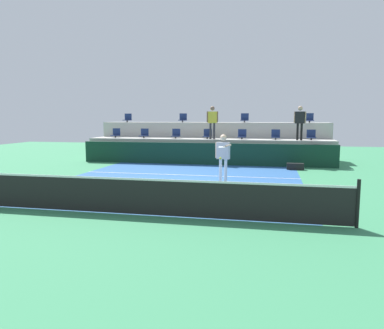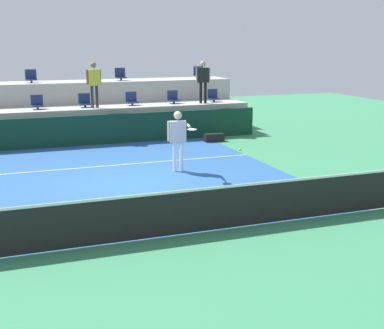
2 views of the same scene
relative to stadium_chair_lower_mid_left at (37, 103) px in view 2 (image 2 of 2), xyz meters
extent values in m
plane|color=#388456|center=(1.78, -7.23, -1.46)|extent=(40.00, 40.00, 0.00)
cube|color=#285693|center=(1.78, -6.23, -1.46)|extent=(9.00, 10.00, 0.01)
cube|color=white|center=(1.78, -4.83, -1.46)|extent=(9.00, 0.06, 0.00)
cube|color=black|center=(1.78, -11.23, -1.01)|extent=(10.40, 0.01, 0.87)
cube|color=white|center=(1.78, -11.23, -0.57)|extent=(10.40, 0.02, 0.05)
cube|color=#0F3323|center=(1.78, -1.23, -0.91)|extent=(13.00, 0.16, 1.10)
cube|color=#ADAAA3|center=(1.78, 0.07, -0.84)|extent=(13.00, 1.80, 1.25)
cube|color=#ADAAA3|center=(1.78, 1.87, -0.41)|extent=(13.00, 1.80, 2.10)
cylinder|color=#2D2D33|center=(0.00, -0.08, -0.16)|extent=(0.08, 0.08, 0.10)
cube|color=navy|center=(0.00, -0.08, -0.09)|extent=(0.44, 0.40, 0.04)
cube|color=navy|center=(0.00, 0.10, 0.12)|extent=(0.44, 0.04, 0.38)
cylinder|color=#2D2D33|center=(1.76, -0.08, -0.16)|extent=(0.08, 0.08, 0.10)
cube|color=navy|center=(1.76, -0.08, -0.09)|extent=(0.44, 0.40, 0.04)
cube|color=navy|center=(1.76, 0.10, 0.12)|extent=(0.44, 0.04, 0.38)
cylinder|color=#2D2D33|center=(3.60, -0.08, -0.16)|extent=(0.08, 0.08, 0.10)
cube|color=navy|center=(3.60, -0.08, -0.09)|extent=(0.44, 0.40, 0.04)
cube|color=navy|center=(3.60, 0.10, 0.12)|extent=(0.44, 0.04, 0.38)
cylinder|color=#2D2D33|center=(5.33, -0.08, -0.16)|extent=(0.08, 0.08, 0.10)
cube|color=navy|center=(5.33, -0.08, -0.09)|extent=(0.44, 0.40, 0.04)
cube|color=navy|center=(5.33, 0.10, 0.12)|extent=(0.44, 0.04, 0.38)
cylinder|color=#2D2D33|center=(7.09, -0.08, -0.16)|extent=(0.08, 0.08, 0.10)
cube|color=navy|center=(7.09, -0.08, -0.09)|extent=(0.44, 0.40, 0.04)
cube|color=navy|center=(7.09, 0.10, 0.12)|extent=(0.44, 0.04, 0.38)
cylinder|color=#2D2D33|center=(-0.04, 1.72, 0.69)|extent=(0.08, 0.08, 0.10)
cube|color=navy|center=(-0.04, 1.72, 0.76)|extent=(0.44, 0.40, 0.04)
cube|color=navy|center=(-0.04, 1.90, 0.97)|extent=(0.44, 0.04, 0.38)
cylinder|color=#2D2D33|center=(3.60, 1.72, 0.69)|extent=(0.08, 0.08, 0.10)
cube|color=navy|center=(3.60, 1.72, 0.76)|extent=(0.44, 0.40, 0.04)
cube|color=navy|center=(3.60, 1.90, 0.97)|extent=(0.44, 0.04, 0.38)
cylinder|color=#2D2D33|center=(7.14, 1.72, 0.69)|extent=(0.08, 0.08, 0.10)
cube|color=navy|center=(7.14, 1.72, 0.76)|extent=(0.44, 0.40, 0.04)
cube|color=navy|center=(7.14, 1.90, 0.97)|extent=(0.44, 0.04, 0.38)
cylinder|color=white|center=(3.31, -6.19, -1.03)|extent=(0.13, 0.13, 0.87)
cylinder|color=white|center=(3.50, -6.23, -1.03)|extent=(0.13, 0.13, 0.87)
cube|color=#B2B2B7|center=(3.40, -6.21, -0.29)|extent=(0.50, 0.27, 0.62)
sphere|color=beige|center=(3.40, -6.21, 0.19)|extent=(0.28, 0.28, 0.24)
cylinder|color=beige|center=(3.14, -6.15, -0.27)|extent=(0.08, 0.08, 0.58)
cylinder|color=beige|center=(3.61, -6.53, -0.08)|extent=(0.18, 0.55, 0.07)
cylinder|color=black|center=(3.54, -6.90, -0.08)|extent=(0.09, 0.26, 0.04)
ellipsoid|color=silver|center=(3.48, -7.18, -0.08)|extent=(0.32, 0.37, 0.03)
cylinder|color=#2D2D33|center=(1.98, -0.40, 0.21)|extent=(0.13, 0.13, 0.84)
cylinder|color=#2D2D33|center=(2.17, -0.36, 0.21)|extent=(0.13, 0.13, 0.84)
cube|color=yellow|center=(2.08, -0.38, 0.93)|extent=(0.48, 0.27, 0.60)
sphere|color=#846047|center=(2.08, -0.38, 1.39)|extent=(0.27, 0.27, 0.23)
cylinder|color=#846047|center=(1.82, -0.44, 0.95)|extent=(0.08, 0.08, 0.56)
cylinder|color=#846047|center=(2.33, -0.33, 0.95)|extent=(0.08, 0.08, 0.56)
cylinder|color=black|center=(6.39, -0.37, 0.20)|extent=(0.13, 0.13, 0.84)
cylinder|color=black|center=(6.58, -0.40, 0.20)|extent=(0.13, 0.13, 0.84)
cube|color=black|center=(6.48, -0.38, 0.92)|extent=(0.47, 0.25, 0.59)
sphere|color=tan|center=(6.48, -0.38, 1.37)|extent=(0.26, 0.26, 0.23)
cylinder|color=tan|center=(6.22, -0.34, 0.93)|extent=(0.08, 0.08, 0.56)
cylinder|color=tan|center=(6.74, -0.42, 0.93)|extent=(0.08, 0.08, 0.56)
sphere|color=#CCE033|center=(3.76, -9.63, -0.19)|extent=(0.07, 0.07, 0.07)
cube|color=black|center=(6.23, -2.19, -1.31)|extent=(0.76, 0.28, 0.30)
camera|label=1|loc=(5.11, -19.64, 0.92)|focal=34.63mm
camera|label=2|loc=(-1.53, -20.67, 2.28)|focal=50.15mm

